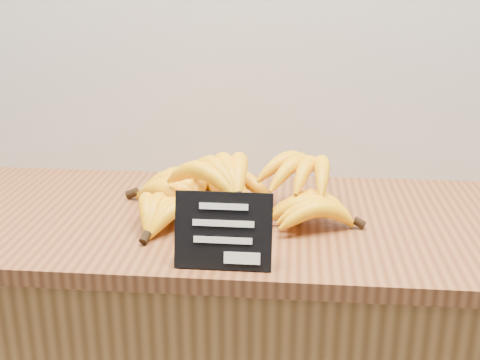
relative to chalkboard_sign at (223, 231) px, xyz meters
The scene contains 3 objects.
counter_top 0.23m from the chalkboard_sign, 87.17° to the left, with size 1.35×0.54×0.03m, color brown.
chalkboard_sign is the anchor object (origin of this frame).
banana_pile 0.23m from the chalkboard_sign, 94.12° to the left, with size 0.48×0.33×0.12m.
Camera 1 is at (0.15, 1.65, 1.39)m, focal length 45.00 mm.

